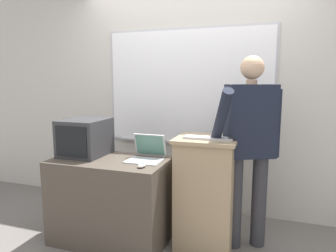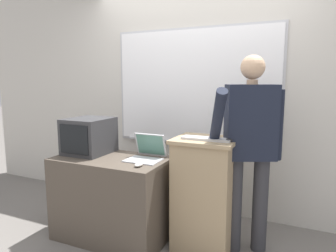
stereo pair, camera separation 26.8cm
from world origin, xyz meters
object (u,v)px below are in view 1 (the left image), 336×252
object	(u,v)px
wireless_keyboard	(208,138)
computer_mouse_by_laptop	(142,165)
side_desk	(111,200)
person_presenter	(249,140)
laptop	(147,152)
crt_monitor	(85,137)
computer_mouse_by_keyboard	(231,138)
lectern_podium	(205,192)

from	to	relation	value
wireless_keyboard	computer_mouse_by_laptop	bearing A→B (deg)	-149.98
side_desk	person_presenter	world-z (taller)	person_presenter
laptop	crt_monitor	distance (m)	0.63
side_desk	computer_mouse_by_laptop	xyz separation A→B (m)	(0.38, -0.15, 0.41)
person_presenter	computer_mouse_by_keyboard	world-z (taller)	person_presenter
wireless_keyboard	person_presenter	bearing A→B (deg)	25.82
wireless_keyboard	crt_monitor	distance (m)	1.17
computer_mouse_by_laptop	computer_mouse_by_keyboard	size ratio (longest dim) A/B	1.00
computer_mouse_by_keyboard	computer_mouse_by_laptop	bearing A→B (deg)	-156.67
person_presenter	laptop	world-z (taller)	person_presenter
laptop	crt_monitor	bearing A→B (deg)	-176.06
lectern_podium	person_presenter	world-z (taller)	person_presenter
laptop	crt_monitor	world-z (taller)	crt_monitor
side_desk	laptop	xyz separation A→B (m)	(0.32, 0.11, 0.46)
laptop	side_desk	bearing A→B (deg)	-161.82
wireless_keyboard	computer_mouse_by_keyboard	bearing A→B (deg)	3.29
person_presenter	computer_mouse_by_keyboard	xyz separation A→B (m)	(-0.14, -0.15, 0.03)
side_desk	laptop	size ratio (longest dim) A/B	3.42
person_presenter	laptop	size ratio (longest dim) A/B	5.53
computer_mouse_by_laptop	crt_monitor	bearing A→B (deg)	162.56
lectern_podium	person_presenter	bearing A→B (deg)	16.01
laptop	computer_mouse_by_laptop	xyz separation A→B (m)	(0.06, -0.26, -0.05)
side_desk	computer_mouse_by_keyboard	distance (m)	1.24
laptop	crt_monitor	xyz separation A→B (m)	(-0.62, -0.04, 0.10)
lectern_podium	computer_mouse_by_keyboard	size ratio (longest dim) A/B	9.92
laptop	computer_mouse_by_keyboard	distance (m)	0.75
side_desk	wireless_keyboard	xyz separation A→B (m)	(0.87, 0.13, 0.61)
person_presenter	computer_mouse_by_keyboard	bearing A→B (deg)	-156.95
person_presenter	laptop	distance (m)	0.90
computer_mouse_by_keyboard	crt_monitor	distance (m)	1.36
lectern_podium	computer_mouse_by_laptop	xyz separation A→B (m)	(-0.46, -0.34, 0.30)
wireless_keyboard	computer_mouse_by_keyboard	distance (m)	0.19
side_desk	wireless_keyboard	world-z (taller)	wireless_keyboard
wireless_keyboard	crt_monitor	xyz separation A→B (m)	(-1.17, -0.07, -0.05)
computer_mouse_by_keyboard	wireless_keyboard	bearing A→B (deg)	-176.71
wireless_keyboard	computer_mouse_by_keyboard	world-z (taller)	computer_mouse_by_keyboard
laptop	computer_mouse_by_laptop	bearing A→B (deg)	-77.83
wireless_keyboard	crt_monitor	size ratio (longest dim) A/B	0.96
lectern_podium	computer_mouse_by_laptop	distance (m)	0.65
computer_mouse_by_keyboard	crt_monitor	size ratio (longest dim) A/B	0.23
lectern_podium	person_presenter	size ratio (longest dim) A/B	0.59
side_desk	crt_monitor	size ratio (longest dim) A/B	2.42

